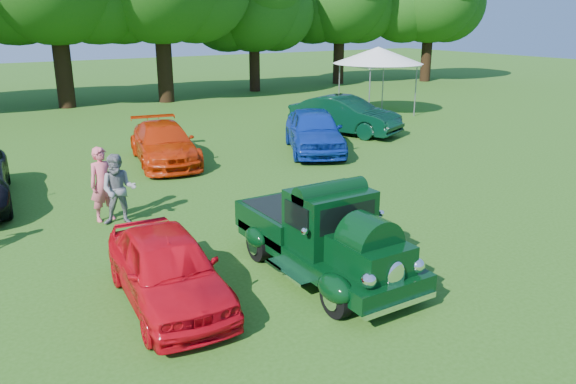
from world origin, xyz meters
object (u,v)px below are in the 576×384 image
back_car_orange (164,144)px  spectator_grey (119,190)px  back_car_blue (314,130)px  canopy_tent (378,56)px  back_car_green (345,115)px  spectator_pink (103,184)px  hero_pickup (323,237)px  red_convertible (167,268)px

back_car_orange → spectator_grey: 6.03m
back_car_orange → back_car_blue: back_car_blue is taller
back_car_blue → spectator_grey: (-8.37, -3.88, 0.07)m
back_car_orange → canopy_tent: bearing=27.2°
back_car_blue → back_car_green: back_car_blue is taller
spectator_pink → spectator_grey: bearing=-71.9°
hero_pickup → red_convertible: size_ratio=1.17×
back_car_green → back_car_blue: bearing=-168.7°
spectator_pink → canopy_tent: canopy_tent is taller
canopy_tent → back_car_blue: bearing=-144.8°
back_car_blue → canopy_tent: bearing=61.5°
back_car_green → hero_pickup: bearing=-152.5°
red_convertible → back_car_blue: size_ratio=0.82×
back_car_green → spectator_pink: 12.91m
hero_pickup → back_car_blue: (5.77, 8.74, 0.04)m
red_convertible → back_car_orange: back_car_orange is taller
back_car_green → spectator_grey: (-11.42, -6.00, 0.08)m
hero_pickup → back_car_blue: 10.47m
spectator_pink → spectator_grey: spectator_pink is taller
hero_pickup → back_car_blue: bearing=56.6°
red_convertible → back_car_green: back_car_green is taller
spectator_grey → canopy_tent: size_ratio=0.35×
back_car_orange → spectator_grey: bearing=-110.0°
back_car_green → spectator_grey: bearing=-175.7°
back_car_blue → back_car_green: (3.05, 2.12, -0.01)m
back_car_green → canopy_tent: canopy_tent is taller
hero_pickup → back_car_blue: size_ratio=0.96×
back_car_blue → canopy_tent: canopy_tent is taller
spectator_pink → red_convertible: bearing=-100.6°
red_convertible → spectator_pink: (0.16, 4.88, 0.27)m
hero_pickup → red_convertible: hero_pickup is taller
back_car_orange → canopy_tent: canopy_tent is taller
hero_pickup → canopy_tent: size_ratio=0.91×
back_car_orange → back_car_green: back_car_green is taller
back_car_green → spectator_grey: spectator_grey is taller
red_convertible → back_car_green: bearing=45.4°
back_car_orange → back_car_blue: size_ratio=1.00×
hero_pickup → back_car_green: bearing=50.9°
back_car_orange → spectator_pink: spectator_pink is taller
spectator_grey → canopy_tent: canopy_tent is taller
back_car_blue → hero_pickup: bearing=-97.2°
red_convertible → back_car_orange: (3.42, 9.61, 0.02)m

